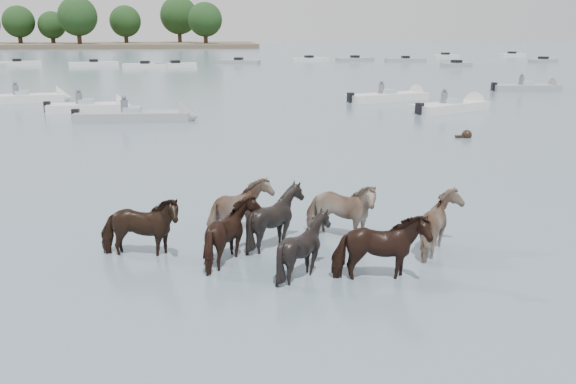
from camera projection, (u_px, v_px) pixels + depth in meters
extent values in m
plane|color=slate|center=(334.00, 293.00, 11.29)|extent=(400.00, 400.00, 0.00)
imported|color=black|center=(140.00, 231.00, 12.97)|extent=(1.86, 1.05, 1.48)
imported|color=#9F886B|center=(242.00, 211.00, 14.44)|extent=(1.68, 1.78, 1.41)
imported|color=black|center=(276.00, 220.00, 13.58)|extent=(1.42, 1.27, 1.53)
imported|color=#A0856D|center=(340.00, 213.00, 14.14)|extent=(1.96, 1.65, 1.52)
imported|color=black|center=(235.00, 237.00, 12.62)|extent=(1.28, 1.48, 1.45)
imported|color=black|center=(304.00, 250.00, 11.97)|extent=(1.30, 1.16, 1.40)
imported|color=black|center=(380.00, 252.00, 11.73)|extent=(1.81, 0.89, 1.50)
imported|color=tan|center=(443.00, 227.00, 13.24)|extent=(1.36, 1.55, 1.45)
sphere|color=black|center=(467.00, 135.00, 27.23)|extent=(0.44, 0.44, 0.44)
cube|color=black|center=(461.00, 137.00, 27.23)|extent=(0.50, 0.22, 0.18)
cube|color=silver|center=(87.00, 109.00, 35.46)|extent=(4.34, 1.86, 0.55)
cone|color=silver|center=(126.00, 108.00, 35.84)|extent=(1.00, 1.65, 1.60)
cube|color=#99ADB7|center=(87.00, 102.00, 35.37)|extent=(0.87, 1.17, 0.35)
cube|color=black|center=(47.00, 107.00, 35.03)|extent=(0.37, 0.37, 0.60)
cylinder|color=#595966|center=(79.00, 99.00, 35.27)|extent=(0.36, 0.36, 0.70)
sphere|color=#595966|center=(78.00, 91.00, 35.15)|extent=(0.24, 0.24, 0.24)
cube|color=gray|center=(133.00, 117.00, 32.03)|extent=(5.78, 1.88, 0.55)
cone|color=gray|center=(189.00, 117.00, 32.24)|extent=(0.98, 1.64, 1.60)
cube|color=#99ADB7|center=(133.00, 110.00, 31.94)|extent=(0.85, 1.16, 0.35)
cube|color=black|center=(76.00, 115.00, 31.77)|extent=(0.37, 0.37, 0.60)
cylinder|color=#595966|center=(124.00, 107.00, 31.84)|extent=(0.36, 0.36, 0.70)
sphere|color=#595966|center=(124.00, 98.00, 31.72)|extent=(0.24, 0.24, 0.24)
cube|color=silver|center=(387.00, 98.00, 41.01)|extent=(5.85, 3.41, 0.55)
cone|color=silver|center=(421.00, 96.00, 42.25)|extent=(1.39, 1.81, 1.60)
cube|color=#99ADB7|center=(387.00, 92.00, 40.92)|extent=(1.13, 1.32, 0.35)
cube|color=black|center=(351.00, 97.00, 39.73)|extent=(0.45, 0.45, 0.60)
cylinder|color=#595966|center=(381.00, 89.00, 40.82)|extent=(0.36, 0.36, 0.70)
sphere|color=#595966|center=(382.00, 82.00, 40.71)|extent=(0.24, 0.24, 0.24)
cube|color=silver|center=(450.00, 108.00, 35.81)|extent=(5.26, 3.86, 0.55)
cone|color=silver|center=(479.00, 105.00, 37.27)|extent=(1.56, 1.84, 1.60)
cube|color=#99ADB7|center=(451.00, 102.00, 35.72)|extent=(1.24, 1.37, 0.35)
cube|color=black|center=(419.00, 108.00, 34.32)|extent=(0.47, 0.47, 0.60)
cylinder|color=#595966|center=(444.00, 98.00, 35.62)|extent=(0.36, 0.36, 0.70)
sphere|color=#595966|center=(445.00, 90.00, 35.51)|extent=(0.24, 0.24, 0.24)
cube|color=gray|center=(526.00, 88.00, 47.31)|extent=(5.02, 1.99, 0.55)
cone|color=gray|center=(558.00, 88.00, 47.41)|extent=(1.03, 1.67, 1.60)
cube|color=#99ADB7|center=(526.00, 84.00, 47.22)|extent=(0.89, 1.18, 0.35)
cube|color=black|center=(494.00, 86.00, 47.16)|extent=(0.38, 0.38, 0.60)
cylinder|color=#595966|center=(522.00, 81.00, 47.12)|extent=(0.36, 0.36, 0.70)
sphere|color=#595966|center=(522.00, 75.00, 47.00)|extent=(0.24, 0.24, 0.24)
cube|color=silver|center=(23.00, 99.00, 40.26)|extent=(5.24, 2.50, 0.55)
cone|color=silver|center=(65.00, 98.00, 41.01)|extent=(1.18, 1.74, 1.60)
cube|color=#99ADB7|center=(23.00, 93.00, 40.17)|extent=(0.99, 1.25, 0.35)
cylinder|color=#595966|center=(16.00, 90.00, 40.07)|extent=(0.36, 0.36, 0.70)
sphere|color=#595966|center=(15.00, 83.00, 39.95)|extent=(0.24, 0.24, 0.24)
cube|color=silver|center=(17.00, 64.00, 79.06)|extent=(5.83, 3.42, 0.60)
cube|color=black|center=(17.00, 61.00, 78.96)|extent=(1.29, 1.29, 0.50)
cube|color=silver|center=(94.00, 64.00, 77.76)|extent=(6.06, 2.86, 0.60)
cube|color=black|center=(93.00, 61.00, 77.66)|extent=(1.21, 1.21, 0.50)
cube|color=silver|center=(145.00, 66.00, 74.03)|extent=(5.22, 2.00, 0.60)
cube|color=black|center=(145.00, 63.00, 73.93)|extent=(1.10, 1.10, 0.50)
cube|color=silver|center=(175.00, 66.00, 75.29)|extent=(5.17, 2.79, 0.60)
cube|color=black|center=(175.00, 62.00, 75.20)|extent=(1.23, 1.23, 0.50)
cube|color=gray|center=(239.00, 62.00, 82.54)|extent=(5.75, 3.40, 0.60)
cube|color=black|center=(239.00, 59.00, 82.44)|extent=(1.29, 1.29, 0.50)
cube|color=silver|center=(309.00, 60.00, 88.43)|extent=(5.64, 3.14, 0.60)
cube|color=black|center=(309.00, 57.00, 88.33)|extent=(1.26, 1.26, 0.50)
cube|color=gray|center=(355.00, 60.00, 88.64)|extent=(5.72, 3.10, 0.60)
cube|color=black|center=(355.00, 57.00, 88.55)|extent=(1.26, 1.26, 0.50)
cube|color=gray|center=(405.00, 60.00, 87.12)|extent=(5.61, 1.67, 0.60)
cube|color=black|center=(405.00, 58.00, 87.02)|extent=(1.03, 1.03, 0.50)
cube|color=gray|center=(456.00, 65.00, 75.86)|extent=(4.31, 3.05, 0.60)
cube|color=black|center=(456.00, 62.00, 75.76)|extent=(1.32, 1.32, 0.50)
cube|color=silver|center=(445.00, 57.00, 98.59)|extent=(4.59, 2.46, 0.60)
cube|color=black|center=(445.00, 54.00, 98.49)|extent=(1.20, 1.20, 0.50)
cube|color=gray|center=(543.00, 61.00, 85.01)|extent=(4.63, 3.17, 0.60)
cube|color=black|center=(543.00, 58.00, 84.91)|extent=(1.32, 1.32, 0.50)
cube|color=silver|center=(512.00, 55.00, 102.74)|extent=(4.79, 2.58, 0.60)
cube|color=black|center=(512.00, 53.00, 102.64)|extent=(1.22, 1.22, 0.50)
cylinder|color=#382619|center=(20.00, 40.00, 149.23)|extent=(1.00, 1.00, 3.33)
sphere|color=black|center=(19.00, 22.00, 148.13)|extent=(7.40, 7.40, 7.40)
cylinder|color=#382619|center=(53.00, 41.00, 150.64)|extent=(1.00, 1.00, 2.89)
sphere|color=black|center=(52.00, 25.00, 149.68)|extent=(6.43, 6.43, 6.43)
cylinder|color=#382619|center=(80.00, 40.00, 143.29)|extent=(1.00, 1.00, 3.94)
sphere|color=black|center=(78.00, 16.00, 141.98)|extent=(8.76, 8.76, 8.76)
cylinder|color=#382619|center=(126.00, 40.00, 154.72)|extent=(1.00, 1.00, 3.41)
sphere|color=black|center=(125.00, 21.00, 153.59)|extent=(7.57, 7.57, 7.57)
cylinder|color=#382619|center=(180.00, 38.00, 160.07)|extent=(1.00, 1.00, 4.22)
sphere|color=black|center=(179.00, 15.00, 158.68)|extent=(9.38, 9.38, 9.38)
cylinder|color=#382619|center=(206.00, 40.00, 148.76)|extent=(1.00, 1.00, 3.59)
sphere|color=black|center=(205.00, 19.00, 147.57)|extent=(7.99, 7.99, 7.99)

